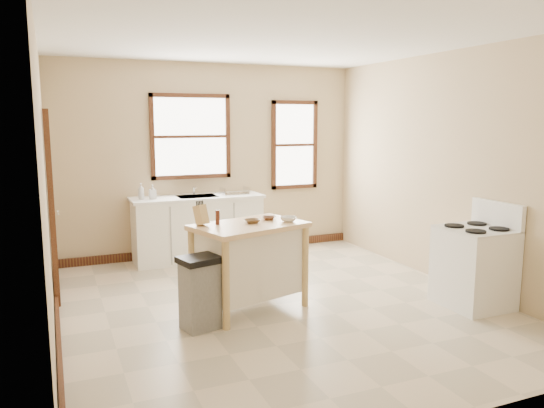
# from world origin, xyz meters

# --- Properties ---
(floor) EXTENTS (5.00, 5.00, 0.00)m
(floor) POSITION_xyz_m (0.00, 0.00, 0.00)
(floor) COLOR #B6AA90
(floor) RESTS_ON ground
(ceiling) EXTENTS (5.00, 5.00, 0.00)m
(ceiling) POSITION_xyz_m (0.00, 0.00, 2.80)
(ceiling) COLOR white
(ceiling) RESTS_ON ground
(wall_back) EXTENTS (4.50, 0.04, 2.80)m
(wall_back) POSITION_xyz_m (0.00, 2.50, 1.40)
(wall_back) COLOR tan
(wall_back) RESTS_ON ground
(wall_left) EXTENTS (0.04, 5.00, 2.80)m
(wall_left) POSITION_xyz_m (-2.25, 0.00, 1.40)
(wall_left) COLOR tan
(wall_left) RESTS_ON ground
(wall_right) EXTENTS (0.04, 5.00, 2.80)m
(wall_right) POSITION_xyz_m (2.25, 0.00, 1.40)
(wall_right) COLOR tan
(wall_right) RESTS_ON ground
(window_main) EXTENTS (1.17, 0.06, 1.22)m
(window_main) POSITION_xyz_m (-0.30, 2.48, 1.75)
(window_main) COLOR black
(window_main) RESTS_ON wall_back
(window_side) EXTENTS (0.77, 0.06, 1.37)m
(window_side) POSITION_xyz_m (1.35, 2.48, 1.60)
(window_side) COLOR black
(window_side) RESTS_ON wall_back
(door_left) EXTENTS (0.06, 0.90, 2.10)m
(door_left) POSITION_xyz_m (-2.21, 1.30, 1.05)
(door_left) COLOR black
(door_left) RESTS_ON ground
(baseboard_back) EXTENTS (4.50, 0.04, 0.12)m
(baseboard_back) POSITION_xyz_m (0.00, 2.47, 0.06)
(baseboard_back) COLOR black
(baseboard_back) RESTS_ON ground
(baseboard_left) EXTENTS (0.04, 5.00, 0.12)m
(baseboard_left) POSITION_xyz_m (-2.22, 0.00, 0.06)
(baseboard_left) COLOR black
(baseboard_left) RESTS_ON ground
(sink_counter) EXTENTS (1.86, 0.62, 0.92)m
(sink_counter) POSITION_xyz_m (-0.30, 2.20, 0.46)
(sink_counter) COLOR white
(sink_counter) RESTS_ON ground
(faucet) EXTENTS (0.03, 0.03, 0.22)m
(faucet) POSITION_xyz_m (-0.30, 2.38, 1.03)
(faucet) COLOR silver
(faucet) RESTS_ON sink_counter
(soap_bottle_a) EXTENTS (0.10, 0.11, 0.22)m
(soap_bottle_a) POSITION_xyz_m (-1.08, 2.19, 1.03)
(soap_bottle_a) COLOR #B2B2B2
(soap_bottle_a) RESTS_ON sink_counter
(soap_bottle_b) EXTENTS (0.09, 0.09, 0.20)m
(soap_bottle_b) POSITION_xyz_m (-0.93, 2.16, 1.02)
(soap_bottle_b) COLOR #B2B2B2
(soap_bottle_b) RESTS_ON sink_counter
(dish_rack) EXTENTS (0.46, 0.41, 0.09)m
(dish_rack) POSITION_xyz_m (0.24, 2.14, 0.97)
(dish_rack) COLOR silver
(dish_rack) RESTS_ON sink_counter
(kitchen_island) EXTENTS (1.28, 1.01, 0.92)m
(kitchen_island) POSITION_xyz_m (-0.33, 0.00, 0.46)
(kitchen_island) COLOR #EDC48B
(kitchen_island) RESTS_ON ground
(knife_block) EXTENTS (0.14, 0.14, 0.20)m
(knife_block) POSITION_xyz_m (-0.81, 0.11, 1.02)
(knife_block) COLOR tan
(knife_block) RESTS_ON kitchen_island
(pepper_grinder) EXTENTS (0.06, 0.06, 0.15)m
(pepper_grinder) POSITION_xyz_m (-0.64, 0.09, 1.00)
(pepper_grinder) COLOR #461E12
(pepper_grinder) RESTS_ON kitchen_island
(bowl_a) EXTENTS (0.18, 0.18, 0.04)m
(bowl_a) POSITION_xyz_m (-0.29, 0.03, 0.94)
(bowl_a) COLOR brown
(bowl_a) RESTS_ON kitchen_island
(bowl_b) EXTENTS (0.20, 0.20, 0.04)m
(bowl_b) POSITION_xyz_m (-0.06, 0.13, 0.94)
(bowl_b) COLOR brown
(bowl_b) RESTS_ON kitchen_island
(bowl_c) EXTENTS (0.20, 0.20, 0.05)m
(bowl_c) POSITION_xyz_m (0.09, -0.05, 0.95)
(bowl_c) COLOR silver
(bowl_c) RESTS_ON kitchen_island
(trash_bin) EXTENTS (0.43, 0.39, 0.71)m
(trash_bin) POSITION_xyz_m (-0.95, -0.32, 0.36)
(trash_bin) COLOR gray
(trash_bin) RESTS_ON ground
(gas_stove) EXTENTS (0.69, 0.69, 1.12)m
(gas_stove) POSITION_xyz_m (1.93, -0.83, 0.56)
(gas_stove) COLOR white
(gas_stove) RESTS_ON ground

